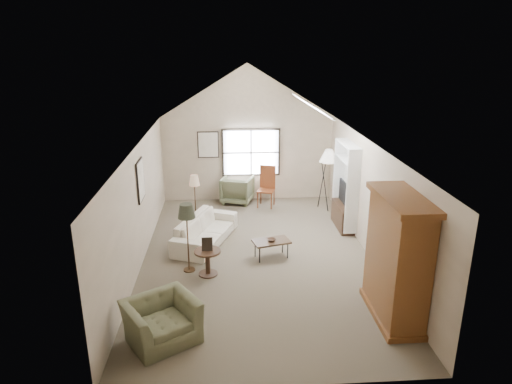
{
  "coord_description": "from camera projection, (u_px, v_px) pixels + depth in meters",
  "views": [
    {
      "loc": [
        -0.66,
        -9.12,
        4.56
      ],
      "look_at": [
        0.0,
        0.4,
        1.4
      ],
      "focal_mm": 32.0,
      "sensor_mm": 36.0,
      "label": 1
    }
  ],
  "objects": [
    {
      "name": "coffee_table",
      "position": [
        271.0,
        249.0,
        10.05
      ],
      "size": [
        0.88,
        0.63,
        0.41
      ],
      "primitive_type": "cube",
      "rotation": [
        0.0,
        0.0,
        0.26
      ],
      "color": "#352715",
      "rests_on": "ground"
    },
    {
      "name": "tv_panel",
      "position": [
        344.0,
        193.0,
        11.49
      ],
      "size": [
        0.05,
        0.9,
        0.55
      ],
      "primitive_type": "cube",
      "color": "black",
      "rests_on": "media_console"
    },
    {
      "name": "room_shell",
      "position": [
        257.0,
        113.0,
        9.11
      ],
      "size": [
        5.01,
        8.01,
        4.0
      ],
      "color": "brown",
      "rests_on": "ground"
    },
    {
      "name": "window",
      "position": [
        251.0,
        152.0,
        13.42
      ],
      "size": [
        1.72,
        0.08,
        1.42
      ],
      "primitive_type": "cube",
      "color": "black",
      "rests_on": "room_shell"
    },
    {
      "name": "armoire",
      "position": [
        397.0,
        258.0,
        7.64
      ],
      "size": [
        0.6,
        1.5,
        2.2
      ],
      "primitive_type": "cube",
      "color": "brown",
      "rests_on": "ground"
    },
    {
      "name": "media_console",
      "position": [
        343.0,
        216.0,
        11.69
      ],
      "size": [
        0.34,
        1.18,
        0.6
      ],
      "primitive_type": "cube",
      "color": "#382316",
      "rests_on": "ground"
    },
    {
      "name": "sofa",
      "position": [
        206.0,
        230.0,
        10.79
      ],
      "size": [
        1.57,
        2.32,
        0.63
      ],
      "primitive_type": "imported",
      "rotation": [
        0.0,
        0.0,
        1.2
      ],
      "color": "beige",
      "rests_on": "ground"
    },
    {
      "name": "dark_lamp",
      "position": [
        188.0,
        237.0,
        9.31
      ],
      "size": [
        0.47,
        0.47,
        1.5
      ],
      "primitive_type": null,
      "rotation": [
        0.0,
        0.0,
        -0.37
      ],
      "color": "black",
      "rests_on": "ground"
    },
    {
      "name": "side_table",
      "position": [
        208.0,
        263.0,
        9.3
      ],
      "size": [
        0.7,
        0.7,
        0.54
      ],
      "primitive_type": "cylinder",
      "rotation": [
        0.0,
        0.0,
        -0.37
      ],
      "color": "#3A2417",
      "rests_on": "ground"
    },
    {
      "name": "wall_art",
      "position": [
        176.0,
        162.0,
        11.29
      ],
      "size": [
        1.97,
        3.71,
        0.88
      ],
      "color": "black",
      "rests_on": "room_shell"
    },
    {
      "name": "armchair_near",
      "position": [
        162.0,
        321.0,
        7.23
      ],
      "size": [
        1.4,
        1.35,
        0.69
      ],
      "primitive_type": "imported",
      "rotation": [
        0.0,
        0.0,
        0.56
      ],
      "color": "#686B4B",
      "rests_on": "ground"
    },
    {
      "name": "bowl",
      "position": [
        271.0,
        240.0,
        9.98
      ],
      "size": [
        0.23,
        0.23,
        0.05
      ],
      "primitive_type": "imported",
      "rotation": [
        0.0,
        0.0,
        0.26
      ],
      "color": "#332215",
      "rests_on": "coffee_table"
    },
    {
      "name": "armchair_far",
      "position": [
        237.0,
        189.0,
        13.47
      ],
      "size": [
        1.07,
        1.08,
        0.79
      ],
      "primitive_type": "imported",
      "rotation": [
        0.0,
        0.0,
        2.84
      ],
      "color": "#5F6144",
      "rests_on": "ground"
    },
    {
      "name": "side_chair",
      "position": [
        266.0,
        187.0,
        13.07
      ],
      "size": [
        0.58,
        0.58,
        1.18
      ],
      "primitive_type": "cube",
      "rotation": [
        0.0,
        0.0,
        -0.31
      ],
      "color": "brown",
      "rests_on": "ground"
    },
    {
      "name": "tan_lamp",
      "position": [
        195.0,
        199.0,
        11.79
      ],
      "size": [
        0.35,
        0.35,
        1.35
      ],
      "primitive_type": null,
      "rotation": [
        0.0,
        0.0,
        -0.37
      ],
      "color": "tan",
      "rests_on": "ground"
    },
    {
      "name": "tripod_lamp",
      "position": [
        328.0,
        179.0,
        12.81
      ],
      "size": [
        0.58,
        0.58,
        1.76
      ],
      "primitive_type": null,
      "rotation": [
        0.0,
        0.0,
        0.13
      ],
      "color": "white",
      "rests_on": "ground"
    },
    {
      "name": "skylight",
      "position": [
        313.0,
        105.0,
        10.04
      ],
      "size": [
        0.8,
        1.2,
        0.52
      ],
      "primitive_type": null,
      "color": "white",
      "rests_on": "room_shell"
    },
    {
      "name": "tv_alcove",
      "position": [
        346.0,
        184.0,
        11.42
      ],
      "size": [
        0.32,
        1.3,
        2.1
      ],
      "primitive_type": "cube",
      "color": "white",
      "rests_on": "ground"
    }
  ]
}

